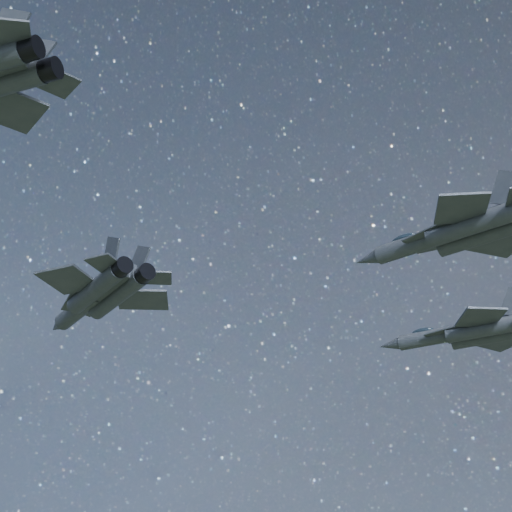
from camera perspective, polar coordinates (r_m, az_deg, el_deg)
The scene contains 3 objects.
jet_lead at distance 78.45m, azimuth -10.34°, elevation -2.52°, with size 18.87×12.72×4.76m.
jet_left at distance 80.46m, azimuth 14.55°, elevation -4.88°, with size 16.48×11.35×4.14m.
jet_slot at distance 62.77m, azimuth 13.85°, elevation 1.70°, with size 15.73×11.21×4.01m.
Camera 1 is at (36.64, -45.44, 121.84)m, focal length 60.00 mm.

